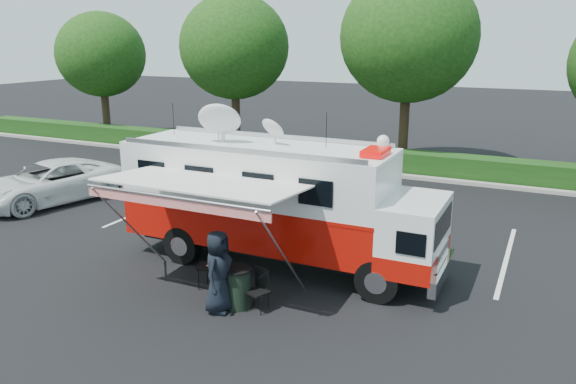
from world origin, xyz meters
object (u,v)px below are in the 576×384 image
object	(u,v)px
command_truck	(277,201)
white_suv	(52,202)
folding_table	(213,267)
trash_bin	(238,288)

from	to	relation	value
command_truck	white_suv	world-z (taller)	command_truck
white_suv	folding_table	world-z (taller)	white_suv
folding_table	trash_bin	size ratio (longest dim) A/B	0.93
white_suv	folding_table	xyz separation A→B (m)	(9.53, -3.78, 0.57)
folding_table	white_suv	bearing A→B (deg)	158.36
command_truck	trash_bin	distance (m)	2.95
white_suv	trash_bin	distance (m)	11.40
folding_table	trash_bin	xyz separation A→B (m)	(1.01, -0.53, -0.10)
command_truck	white_suv	xyz separation A→B (m)	(-10.23, 1.68, -1.77)
white_suv	command_truck	bearing A→B (deg)	6.28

